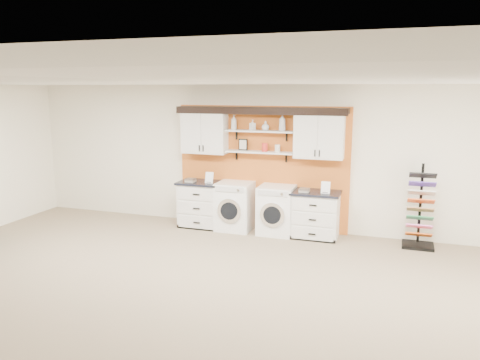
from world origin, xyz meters
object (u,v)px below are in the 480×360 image
(base_cabinet_left, at_px, (203,204))
(dryer, at_px, (277,210))
(washer, at_px, (235,206))
(base_cabinet_right, at_px, (315,214))
(sample_rack, at_px, (419,220))

(base_cabinet_left, height_order, dryer, dryer)
(washer, bearing_deg, base_cabinet_left, 179.72)
(base_cabinet_right, bearing_deg, dryer, -179.74)
(dryer, relative_size, sample_rack, 0.63)
(washer, distance_m, dryer, 0.84)
(base_cabinet_left, xyz_separation_m, dryer, (1.52, -0.00, 0.00))
(base_cabinet_right, height_order, washer, washer)
(base_cabinet_right, bearing_deg, base_cabinet_left, -180.00)
(dryer, bearing_deg, base_cabinet_left, 179.87)
(sample_rack, bearing_deg, washer, -178.80)
(base_cabinet_left, distance_m, dryer, 1.52)
(base_cabinet_right, distance_m, washer, 1.58)
(sample_rack, bearing_deg, dryer, -178.60)
(washer, height_order, sample_rack, sample_rack)
(base_cabinet_right, height_order, sample_rack, sample_rack)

